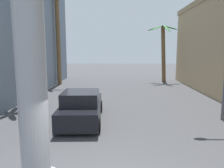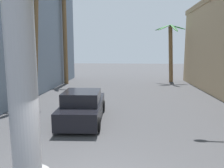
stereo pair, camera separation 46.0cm
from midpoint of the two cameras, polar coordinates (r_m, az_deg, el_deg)
ground_plane at (r=14.86m, az=-0.39°, el=-4.97°), size 90.09×90.09×0.00m
street_lamp at (r=12.01m, az=25.65°, el=11.41°), size 2.41×0.28×7.04m
car_lead at (r=11.17m, az=-9.14°, el=-6.00°), size 2.18×4.73×1.56m
palm_tree_far_right at (r=25.58m, az=12.71°, el=9.17°), size 3.42×3.38×6.40m
palm_tree_far_left at (r=23.68m, az=-14.52°, el=12.72°), size 2.53×2.63×9.43m
palm_tree_mid_left at (r=15.96m, az=-21.78°, el=15.68°), size 2.94×2.93×8.34m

